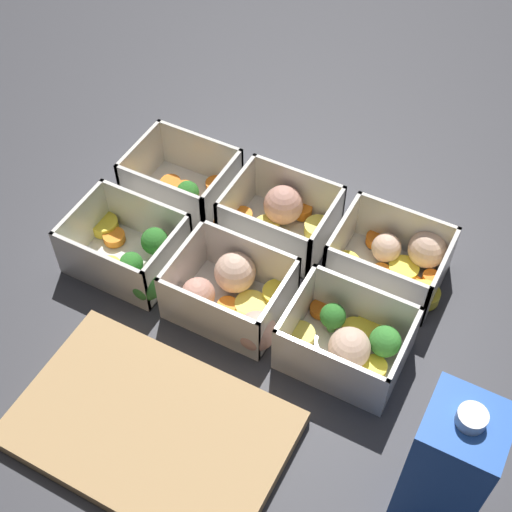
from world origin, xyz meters
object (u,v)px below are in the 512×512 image
object	(u,v)px
container_far_center	(234,296)
container_far_right	(135,253)
container_far_left	(349,341)
juice_carton	(445,472)
container_near_center	(281,218)
container_near_left	(398,260)
container_near_right	(179,186)

from	to	relation	value
container_far_center	container_far_right	bearing A→B (deg)	-0.22
container_far_left	juice_carton	size ratio (longest dim) A/B	0.70
container_near_center	juice_carton	size ratio (longest dim) A/B	0.68
container_near_left	container_near_right	world-z (taller)	same
container_far_center	juice_carton	distance (m)	0.32
container_near_right	container_far_center	world-z (taller)	same
container_near_right	container_far_center	size ratio (longest dim) A/B	0.94
container_near_right	juice_carton	bearing A→B (deg)	149.86
container_near_right	container_far_right	xyz separation A→B (m)	(-0.01, 0.13, 0.00)
container_near_left	container_far_right	xyz separation A→B (m)	(0.29, 0.14, 0.00)
container_far_center	juice_carton	size ratio (longest dim) A/B	0.72
container_near_center	juice_carton	distance (m)	0.40
container_near_left	juice_carton	xyz separation A→B (m)	(-0.13, 0.27, 0.07)
container_far_right	juice_carton	distance (m)	0.44
container_far_left	container_far_right	size ratio (longest dim) A/B	0.90
container_near_right	container_far_right	size ratio (longest dim) A/B	0.88
container_far_right	juice_carton	world-z (taller)	juice_carton
container_near_center	juice_carton	xyz separation A→B (m)	(-0.29, 0.26, 0.07)
container_far_left	container_far_right	distance (m)	0.28
container_near_center	container_near_left	bearing A→B (deg)	-178.30
container_far_left	container_far_right	world-z (taller)	same
container_near_center	container_near_right	world-z (taller)	same
container_near_right	container_near_left	bearing A→B (deg)	-177.12
container_near_left	container_far_right	bearing A→B (deg)	26.14
container_near_right	container_far_left	size ratio (longest dim) A/B	0.98
container_far_left	container_far_center	distance (m)	0.14
container_near_left	container_near_right	size ratio (longest dim) A/B	1.05
juice_carton	container_near_left	bearing A→B (deg)	-63.71
container_near_center	container_far_center	size ratio (longest dim) A/B	0.94
container_far_right	juice_carton	size ratio (longest dim) A/B	0.77
container_near_right	juice_carton	world-z (taller)	juice_carton
container_near_right	container_far_right	bearing A→B (deg)	96.55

